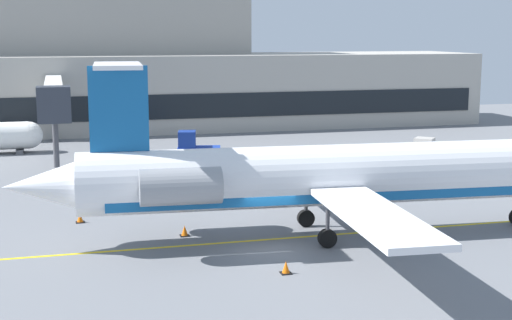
{
  "coord_description": "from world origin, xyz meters",
  "views": [
    {
      "loc": [
        -9.56,
        -32.98,
        10.19
      ],
      "look_at": [
        1.22,
        7.07,
        3.0
      ],
      "focal_mm": 51.95,
      "sensor_mm": 36.0,
      "label": 1
    }
  ],
  "objects_px": {
    "baggage_tug": "(426,152)",
    "fuel_tank": "(4,136)",
    "pushback_tractor": "(194,147)",
    "regional_jet": "(332,176)"
  },
  "relations": [
    {
      "from": "baggage_tug",
      "to": "fuel_tank",
      "type": "relative_size",
      "value": 0.53
    },
    {
      "from": "pushback_tractor",
      "to": "fuel_tank",
      "type": "distance_m",
      "value": 16.62
    },
    {
      "from": "baggage_tug",
      "to": "fuel_tank",
      "type": "distance_m",
      "value": 34.97
    },
    {
      "from": "pushback_tractor",
      "to": "fuel_tank",
      "type": "xyz_separation_m",
      "value": [
        -15.09,
        6.94,
        0.47
      ]
    },
    {
      "from": "baggage_tug",
      "to": "fuel_tank",
      "type": "xyz_separation_m",
      "value": [
        -31.96,
        14.19,
        0.52
      ]
    },
    {
      "from": "regional_jet",
      "to": "baggage_tug",
      "type": "bearing_deg",
      "value": 50.14
    },
    {
      "from": "pushback_tractor",
      "to": "fuel_tank",
      "type": "relative_size",
      "value": 0.58
    },
    {
      "from": "baggage_tug",
      "to": "regional_jet",
      "type": "bearing_deg",
      "value": -129.86
    },
    {
      "from": "regional_jet",
      "to": "baggage_tug",
      "type": "xyz_separation_m",
      "value": [
        14.34,
        17.17,
        -2.12
      ]
    },
    {
      "from": "baggage_tug",
      "to": "pushback_tractor",
      "type": "relative_size",
      "value": 0.91
    }
  ]
}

